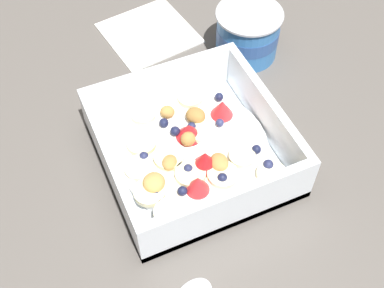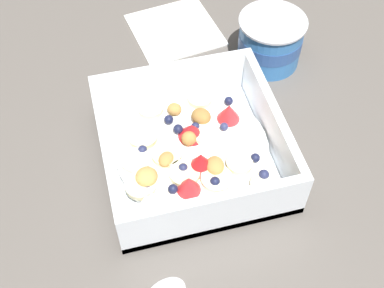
% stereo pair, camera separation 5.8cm
% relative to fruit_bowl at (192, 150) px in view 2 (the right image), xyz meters
% --- Properties ---
extents(ground_plane, '(2.40, 2.40, 0.00)m').
position_rel_fruit_bowl_xyz_m(ground_plane, '(0.00, -0.02, -0.02)').
color(ground_plane, '#56514C').
extents(fruit_bowl, '(0.20, 0.20, 0.07)m').
position_rel_fruit_bowl_xyz_m(fruit_bowl, '(0.00, 0.00, 0.00)').
color(fruit_bowl, white).
rests_on(fruit_bowl, ground).
extents(yogurt_cup, '(0.09, 0.09, 0.07)m').
position_rel_fruit_bowl_xyz_m(yogurt_cup, '(-0.14, 0.15, 0.01)').
color(yogurt_cup, '#3370B7').
rests_on(yogurt_cup, ground).
extents(folded_napkin, '(0.14, 0.14, 0.01)m').
position_rel_fruit_bowl_xyz_m(folded_napkin, '(-0.24, 0.03, -0.02)').
color(folded_napkin, white).
rests_on(folded_napkin, ground).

